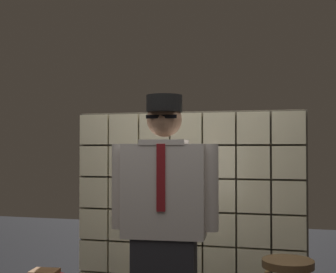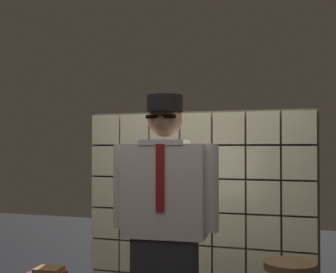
# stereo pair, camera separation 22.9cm
# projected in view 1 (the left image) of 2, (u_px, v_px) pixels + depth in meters

# --- Properties ---
(glass_block_wall) EXTENTS (2.13, 0.10, 1.83)m
(glass_block_wall) POSITION_uv_depth(u_px,v_px,m) (187.00, 211.00, 4.20)
(glass_block_wall) COLOR beige
(glass_block_wall) RESTS_ON ground
(standing_person) EXTENTS (0.73, 0.32, 1.82)m
(standing_person) POSITION_uv_depth(u_px,v_px,m) (164.00, 226.00, 3.06)
(standing_person) COLOR #28282D
(standing_person) RESTS_ON ground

